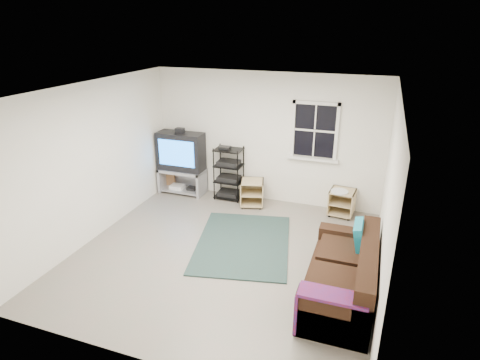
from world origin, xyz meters
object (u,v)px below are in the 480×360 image
at_px(side_table_left, 252,192).
at_px(sofa, 344,277).
at_px(side_table_right, 342,200).
at_px(av_rack, 229,176).
at_px(tv_unit, 182,158).

bearing_deg(side_table_left, sofa, -49.35).
height_order(side_table_left, sofa, sofa).
bearing_deg(side_table_right, av_rack, 179.95).
height_order(av_rack, side_table_left, av_rack).
bearing_deg(tv_unit, sofa, -34.32).
distance_m(av_rack, sofa, 3.64).
bearing_deg(side_table_right, side_table_left, -175.11).
bearing_deg(av_rack, tv_unit, -177.64).
relative_size(tv_unit, sofa, 0.74).
relative_size(av_rack, side_table_right, 2.11).
xyz_separation_m(av_rack, side_table_left, (0.56, -0.15, -0.20)).
relative_size(av_rack, side_table_left, 2.01).
relative_size(tv_unit, av_rack, 1.29).
bearing_deg(sofa, av_rack, 135.74).
bearing_deg(side_table_left, tv_unit, 176.13).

